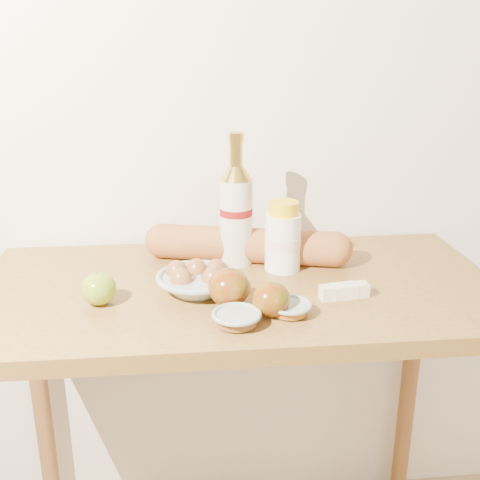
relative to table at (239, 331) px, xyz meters
name	(u,v)px	position (x,y,z in m)	size (l,w,h in m)	color
back_wall	(226,93)	(0.00, 0.33, 0.52)	(3.50, 0.02, 2.60)	#EEE4CF
table	(239,331)	(0.00, 0.00, 0.00)	(1.20, 0.60, 0.90)	olive
bourbon_bottle	(236,212)	(0.01, 0.13, 0.26)	(0.10, 0.10, 0.33)	beige
cream_bottle	(283,238)	(0.12, 0.08, 0.20)	(0.10, 0.10, 0.17)	white
egg_bowl	(197,280)	(-0.10, -0.03, 0.15)	(0.19, 0.19, 0.07)	#8F9D98
baguette	(247,245)	(0.03, 0.14, 0.17)	(0.53, 0.21, 0.09)	#BC7239
apple_yellowgreen	(99,289)	(-0.31, -0.07, 0.16)	(0.08, 0.08, 0.07)	#A89D21
apple_redgreen_front	(229,287)	(-0.03, -0.11, 0.17)	(0.11, 0.11, 0.08)	maroon
apple_redgreen_right	(271,299)	(0.05, -0.16, 0.16)	(0.10, 0.10, 0.07)	#8F0D07
sugar_bowl	(237,318)	(-0.02, -0.20, 0.14)	(0.12, 0.12, 0.03)	#95A29D
syrup_bowl	(290,308)	(0.09, -0.16, 0.14)	(0.10, 0.10, 0.03)	#919E98
butter_stick	(344,291)	(0.22, -0.10, 0.14)	(0.11, 0.04, 0.03)	beige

